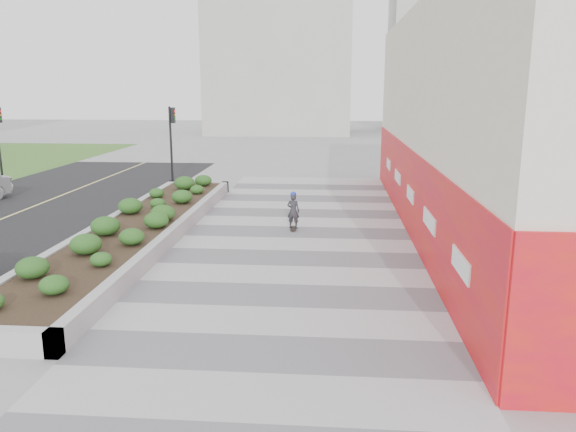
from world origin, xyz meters
name	(u,v)px	position (x,y,z in m)	size (l,w,h in m)	color
ground	(275,325)	(0.00, 0.00, 0.00)	(160.00, 160.00, 0.00)	gray
walkway	(286,280)	(0.00, 3.00, 0.01)	(8.00, 36.00, 0.01)	#A8A8AD
building	(497,122)	(6.98, 8.98, 3.98)	(6.04, 24.08, 8.00)	beige
planter	(139,226)	(-5.50, 7.00, 0.42)	(3.00, 18.00, 0.90)	#9E9EA0
traffic_signal_near	(172,134)	(-7.23, 17.50, 2.76)	(0.33, 0.28, 4.20)	black
distant_bldg_north_l	(280,44)	(-5.00, 55.00, 10.00)	(16.00, 12.00, 20.00)	#ADAAA3
distant_bldg_north_r	(451,29)	(15.00, 60.00, 12.00)	(14.00, 10.00, 24.00)	#ADAAA3
manhole_cover	(305,280)	(0.50, 3.00, 0.00)	(0.44, 0.44, 0.01)	#595654
skateboarder	(293,211)	(-0.20, 8.53, 0.73)	(0.53, 0.73, 1.45)	beige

